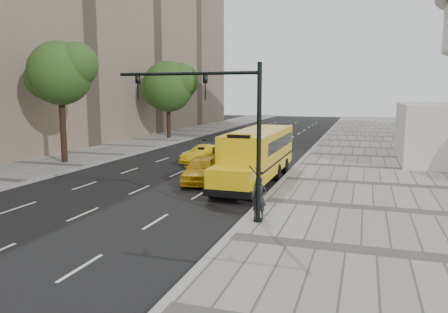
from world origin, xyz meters
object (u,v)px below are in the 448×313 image
(pedestrian, at_px, (259,198))
(taxi_far, at_px, (205,155))
(tree_b, at_px, (61,73))
(school_bus, at_px, (258,151))
(taxi_near, at_px, (201,169))
(tree_c, at_px, (169,86))
(traffic_signal, at_px, (224,122))

(pedestrian, bearing_deg, taxi_far, 107.72)
(tree_b, bearing_deg, pedestrian, -29.81)
(tree_b, relative_size, school_bus, 0.77)
(taxi_near, xyz_separation_m, taxi_far, (-2.17, 6.37, -0.10))
(pedestrian, bearing_deg, taxi_near, 116.01)
(tree_c, bearing_deg, traffic_signal, -61.08)
(tree_b, relative_size, taxi_near, 1.95)
(tree_b, relative_size, taxi_far, 2.16)
(taxi_far, bearing_deg, traffic_signal, -46.67)
(taxi_near, bearing_deg, taxi_far, 98.03)
(taxi_far, bearing_deg, tree_c, 143.06)
(taxi_near, distance_m, pedestrian, 8.34)
(tree_b, distance_m, pedestrian, 20.32)
(taxi_near, relative_size, traffic_signal, 0.71)
(taxi_near, bearing_deg, traffic_signal, -73.10)
(tree_c, relative_size, school_bus, 0.75)
(school_bus, height_order, taxi_far, school_bus)
(school_bus, relative_size, taxi_near, 2.54)
(tree_c, relative_size, pedestrian, 5.07)
(tree_b, distance_m, taxi_near, 13.60)
(school_bus, xyz_separation_m, taxi_far, (-5.20, 4.82, -1.09))
(tree_c, xyz_separation_m, taxi_near, (11.86, -21.10, -5.12))
(taxi_near, distance_m, traffic_signal, 8.68)
(tree_c, height_order, taxi_near, tree_c)
(taxi_far, xyz_separation_m, pedestrian, (7.23, -13.00, 0.33))
(tree_b, distance_m, traffic_signal, 18.81)
(tree_b, bearing_deg, taxi_far, 18.74)
(taxi_near, height_order, traffic_signal, traffic_signal)
(tree_b, distance_m, tree_c, 18.04)
(tree_c, xyz_separation_m, traffic_signal, (15.59, -28.20, -1.81))
(taxi_far, bearing_deg, school_bus, -23.11)
(tree_c, distance_m, school_bus, 24.92)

